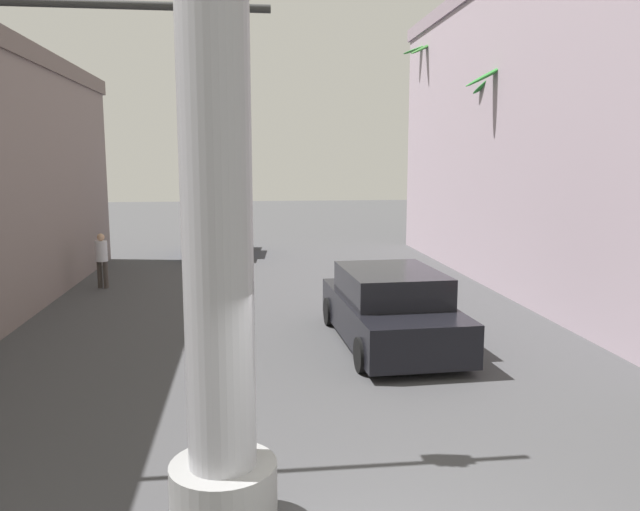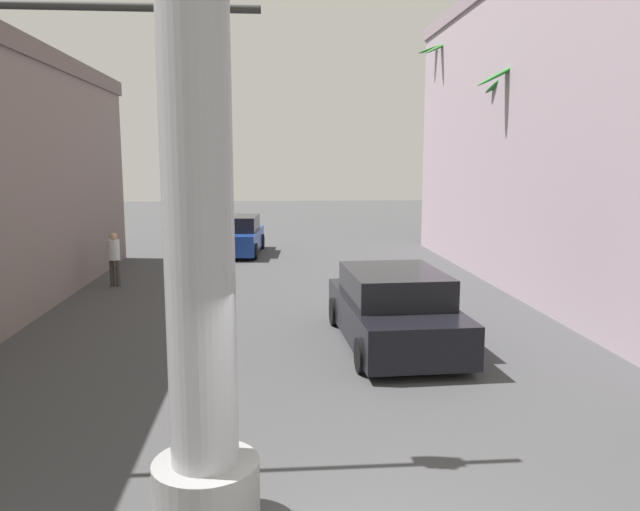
{
  "view_description": "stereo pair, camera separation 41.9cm",
  "coord_description": "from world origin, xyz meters",
  "px_view_note": "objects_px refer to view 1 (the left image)",
  "views": [
    {
      "loc": [
        -1.29,
        -4.72,
        3.79
      ],
      "look_at": [
        0.0,
        6.1,
        2.12
      ],
      "focal_mm": 35.0,
      "sensor_mm": 36.0,
      "label": 1
    },
    {
      "loc": [
        -0.87,
        -4.76,
        3.79
      ],
      "look_at": [
        0.0,
        6.1,
        2.12
      ],
      "focal_mm": 35.0,
      "sensor_mm": 36.0,
      "label": 2
    }
  ],
  "objects_px": {
    "palm_tree_mid_right": "(514,141)",
    "car_far": "(222,236)",
    "palm_tree_far_right": "(439,117)",
    "car_lead": "(390,309)",
    "pedestrian_far_left": "(102,256)",
    "street_lamp": "(634,107)"
  },
  "relations": [
    {
      "from": "street_lamp",
      "to": "palm_tree_far_right",
      "type": "height_order",
      "value": "palm_tree_far_right"
    },
    {
      "from": "car_far",
      "to": "palm_tree_mid_right",
      "type": "relative_size",
      "value": 0.65
    },
    {
      "from": "car_lead",
      "to": "pedestrian_far_left",
      "type": "bearing_deg",
      "value": 137.55
    },
    {
      "from": "palm_tree_far_right",
      "to": "palm_tree_mid_right",
      "type": "relative_size",
      "value": 1.29
    },
    {
      "from": "car_lead",
      "to": "palm_tree_mid_right",
      "type": "height_order",
      "value": "palm_tree_mid_right"
    },
    {
      "from": "street_lamp",
      "to": "car_far",
      "type": "bearing_deg",
      "value": 119.4
    },
    {
      "from": "street_lamp",
      "to": "palm_tree_mid_right",
      "type": "relative_size",
      "value": 1.19
    },
    {
      "from": "palm_tree_mid_right",
      "to": "car_far",
      "type": "bearing_deg",
      "value": 138.84
    },
    {
      "from": "car_lead",
      "to": "pedestrian_far_left",
      "type": "distance_m",
      "value": 9.8
    },
    {
      "from": "car_lead",
      "to": "palm_tree_mid_right",
      "type": "relative_size",
      "value": 0.71
    },
    {
      "from": "palm_tree_far_right",
      "to": "pedestrian_far_left",
      "type": "bearing_deg",
      "value": -152.8
    },
    {
      "from": "palm_tree_mid_right",
      "to": "pedestrian_far_left",
      "type": "height_order",
      "value": "palm_tree_mid_right"
    },
    {
      "from": "street_lamp",
      "to": "car_lead",
      "type": "distance_m",
      "value": 5.96
    },
    {
      "from": "car_lead",
      "to": "palm_tree_mid_right",
      "type": "xyz_separation_m",
      "value": [
        4.86,
        5.29,
        3.61
      ]
    },
    {
      "from": "car_far",
      "to": "car_lead",
      "type": "bearing_deg",
      "value": -73.19
    },
    {
      "from": "pedestrian_far_left",
      "to": "palm_tree_far_right",
      "type": "bearing_deg",
      "value": 27.2
    },
    {
      "from": "palm_tree_far_right",
      "to": "pedestrian_far_left",
      "type": "height_order",
      "value": "palm_tree_far_right"
    },
    {
      "from": "car_far",
      "to": "pedestrian_far_left",
      "type": "distance_m",
      "value": 7.17
    },
    {
      "from": "palm_tree_far_right",
      "to": "car_lead",
      "type": "bearing_deg",
      "value": -111.09
    },
    {
      "from": "street_lamp",
      "to": "car_far",
      "type": "xyz_separation_m",
      "value": [
        -8.09,
        14.37,
        -4.01
      ]
    },
    {
      "from": "car_lead",
      "to": "car_far",
      "type": "xyz_separation_m",
      "value": [
        -3.92,
        12.96,
        -0.0
      ]
    },
    {
      "from": "palm_tree_mid_right",
      "to": "pedestrian_far_left",
      "type": "distance_m",
      "value": 12.62
    }
  ]
}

